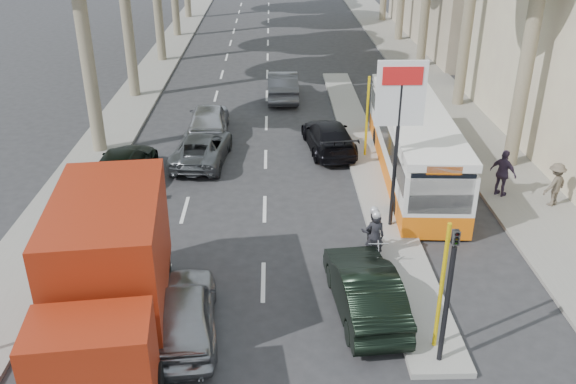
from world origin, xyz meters
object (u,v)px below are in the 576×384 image
red_truck (109,274)px  motorcycle (374,235)px  dark_hatchback (365,289)px  city_bus (414,142)px  silver_hatchback (184,311)px

red_truck → motorcycle: bearing=20.7°
dark_hatchback → city_bus: 9.12m
city_bus → dark_hatchback: bearing=-106.7°
silver_hatchback → red_truck: (-1.68, -0.06, 1.17)m
red_truck → motorcycle: size_ratio=3.38×
red_truck → motorcycle: red_truck is taller
red_truck → city_bus: size_ratio=0.65×
red_truck → motorcycle: (6.89, 3.50, -1.08)m
motorcycle → dark_hatchback: bearing=-103.9°
dark_hatchback → motorcycle: size_ratio=2.10×
red_truck → city_bus: bearing=39.3°
city_bus → red_truck: bearing=-131.7°
city_bus → motorcycle: (-2.40, -5.96, -0.65)m
dark_hatchback → city_bus: size_ratio=0.41×
dark_hatchback → red_truck: bearing=2.3°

